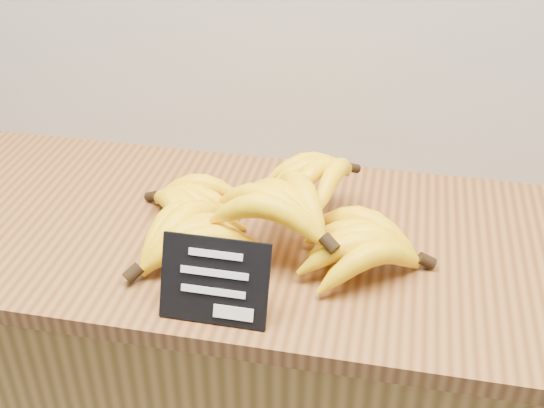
% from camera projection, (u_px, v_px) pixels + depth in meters
% --- Properties ---
extents(counter_top, '(1.33, 0.54, 0.03)m').
position_uv_depth(counter_top, '(278.00, 240.00, 1.16)').
color(counter_top, brown).
rests_on(counter_top, counter).
extents(chalkboard_sign, '(0.16, 0.06, 0.12)m').
position_uv_depth(chalkboard_sign, '(214.00, 281.00, 0.96)').
color(chalkboard_sign, black).
rests_on(chalkboard_sign, counter_top).
extents(banana_pile, '(0.51, 0.34, 0.13)m').
position_uv_depth(banana_pile, '(263.00, 218.00, 1.09)').
color(banana_pile, yellow).
rests_on(banana_pile, counter_top).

